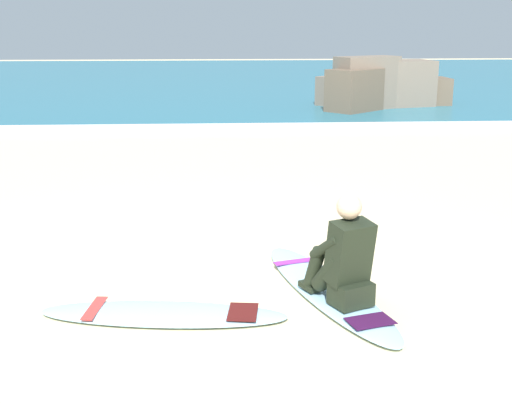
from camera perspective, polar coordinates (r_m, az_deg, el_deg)
The scene contains 7 objects.
ground_plane at distance 6.66m, azimuth -4.62°, elevation -6.11°, with size 80.00×80.00×0.00m, color beige.
sea at distance 29.04m, azimuth -3.84°, elevation 10.27°, with size 80.00×28.00×0.10m, color teal.
breaking_foam at distance 15.43m, azimuth -4.04°, elevation 6.19°, with size 80.00×0.90×0.11m, color white.
surfboard_main at distance 6.22m, azimuth 6.02°, elevation -7.36°, with size 1.20×2.53×0.08m.
surfer_seated at distance 5.79m, azimuth 7.40°, elevation -4.88°, with size 0.60×0.77×0.95m.
surfboard_spare_near at distance 5.75m, azimuth -7.80°, elevation -9.34°, with size 2.13×0.77×0.08m.
rock_outcrop_distant at distance 19.26m, azimuth 10.50°, elevation 9.45°, with size 3.87×2.76×1.50m.
Camera 1 is at (0.16, -6.22, 2.38)m, focal length 47.41 mm.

